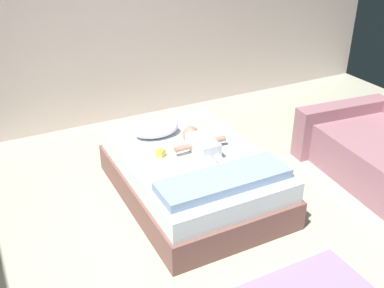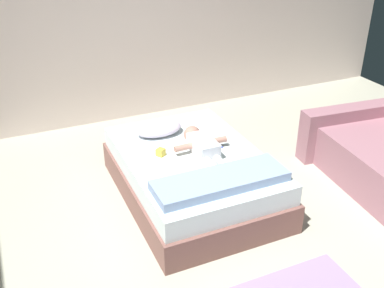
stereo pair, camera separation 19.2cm
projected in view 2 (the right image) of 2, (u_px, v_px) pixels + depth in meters
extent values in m
plane|color=#A9A894|center=(224.00, 268.00, 3.41)|extent=(8.00, 8.00, 0.00)
cube|color=beige|center=(106.00, 2.00, 5.16)|extent=(8.00, 0.12, 2.89)
cube|color=brown|center=(192.00, 184.00, 4.20)|extent=(1.22, 1.76, 0.27)
cube|color=silver|center=(192.00, 163.00, 4.10)|extent=(1.17, 1.69, 0.18)
ellipsoid|color=silver|center=(159.00, 128.00, 4.37)|extent=(0.45, 0.29, 0.13)
cube|color=white|center=(203.00, 146.00, 4.03)|extent=(0.18, 0.35, 0.14)
sphere|color=tan|center=(192.00, 134.00, 4.22)|extent=(0.16, 0.16, 0.16)
cylinder|color=tan|center=(184.00, 147.00, 4.01)|extent=(0.17, 0.06, 0.06)
cylinder|color=tan|center=(217.00, 140.00, 4.13)|extent=(0.17, 0.07, 0.06)
cylinder|color=white|center=(211.00, 164.00, 3.83)|extent=(0.06, 0.17, 0.06)
cylinder|color=white|center=(220.00, 162.00, 3.86)|extent=(0.06, 0.17, 0.06)
cube|color=blue|center=(218.00, 145.00, 4.20)|extent=(0.03, 0.13, 0.01)
cube|color=white|center=(214.00, 141.00, 4.24)|extent=(0.02, 0.03, 0.01)
cube|color=#986672|center=(347.00, 130.00, 4.87)|extent=(1.11, 0.30, 0.55)
cube|color=#849AC1|center=(221.00, 181.00, 3.59)|extent=(1.10, 0.36, 0.08)
cube|color=gold|center=(161.00, 152.00, 4.01)|extent=(0.09, 0.09, 0.07)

